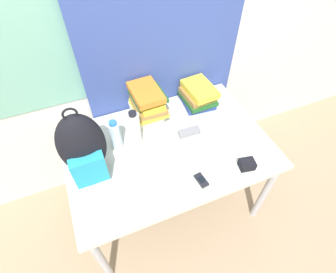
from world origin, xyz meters
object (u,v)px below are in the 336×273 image
Objects in this scene: backpack at (83,147)px; book_stack_center at (198,95)px; sunscreen_bottle at (166,150)px; sunglasses_case at (189,132)px; book_stack_left at (147,104)px; cell_phone at (201,180)px; water_bottle at (115,135)px; camera_pouch at (247,164)px; sports_bottle at (135,130)px.

book_stack_center is (0.88, 0.29, -0.13)m from backpack.
backpack is at bearing 169.57° from sunscreen_bottle.
book_stack_left is at bearing 128.97° from sunglasses_case.
book_stack_left is 1.81× the size of sunscreen_bottle.
cell_phone is at bearing -79.85° from book_stack_left.
water_bottle is 0.50m from sunglasses_case.
backpack is 0.71m from cell_phone.
water_bottle reaches higher than cell_phone.
book_stack_center is 0.56m from sunscreen_bottle.
cell_phone is at bearing -29.64° from backpack.
camera_pouch is (0.42, -0.64, -0.11)m from book_stack_left.
sunscreen_bottle is at bearing -10.43° from backpack.
sports_bottle is at bearing 131.55° from sunscreen_bottle.
book_stack_left is at bearing 31.97° from water_bottle.
sports_bottle reaches higher than book_stack_center.
book_stack_left is at bearing 53.27° from sports_bottle.
sunscreen_bottle reaches higher than sunglasses_case.
book_stack_center is at bearing 42.34° from sunscreen_bottle.
book_stack_left is at bearing 88.39° from sunscreen_bottle.
sports_bottle is (0.32, 0.08, -0.07)m from backpack.
book_stack_center is 0.69m from cell_phone.
book_stack_left reaches higher than sunscreen_bottle.
sunglasses_case is at bearing 28.93° from sunscreen_bottle.
book_stack_center reaches higher than sunscreen_bottle.
cell_phone is 0.38m from sunglasses_case.
sports_bottle is at bearing 143.04° from camera_pouch.
backpack is 3.30× the size of sunglasses_case.
book_stack_center is 1.85× the size of sunglasses_case.
backpack is at bearing -177.15° from sunglasses_case.
sunglasses_case is (-0.19, -0.25, -0.06)m from book_stack_center.
backpack is 1.83× the size of book_stack_left.
sunscreen_bottle is at bearing -151.07° from sunglasses_case.
cell_phone is 0.30m from camera_pouch.
cell_phone is at bearing -114.83° from book_stack_center.
book_stack_center reaches higher than sunglasses_case.
backpack is 0.71m from sunglasses_case.
book_stack_center is at bearing 20.58° from sports_bottle.
sports_bottle is 0.23m from sunscreen_bottle.
sports_bottle is (-0.16, -0.21, 0.01)m from book_stack_left.
backpack is at bearing 150.36° from cell_phone.
cell_phone is 0.98× the size of camera_pouch.
sports_bottle reaches higher than camera_pouch.
book_stack_left is 2.70× the size of cell_phone.
book_stack_center is 0.70m from water_bottle.
water_bottle is 2.20× the size of camera_pouch.
backpack reaches higher than book_stack_center.
book_stack_center is 0.33m from sunglasses_case.
backpack is 4.81× the size of camera_pouch.
book_stack_left reaches higher than camera_pouch.
cell_phone is (0.59, -0.33, -0.21)m from backpack.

